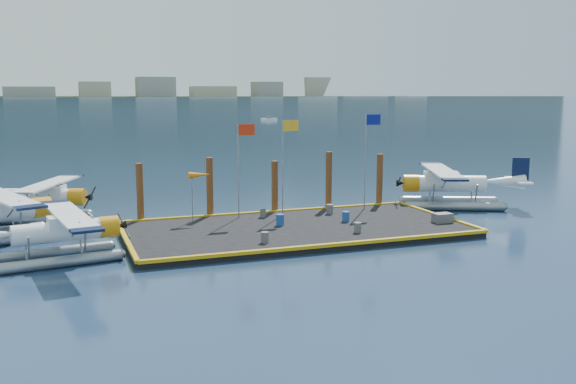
# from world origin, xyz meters

# --- Properties ---
(ground) EXTENTS (4000.00, 4000.00, 0.00)m
(ground) POSITION_xyz_m (0.00, 0.00, 0.00)
(ground) COLOR #19344D
(ground) RESTS_ON ground
(dock) EXTENTS (20.00, 10.00, 0.40)m
(dock) POSITION_xyz_m (0.00, 0.00, 0.20)
(dock) COLOR black
(dock) RESTS_ON ground
(dock_bumpers) EXTENTS (20.25, 10.25, 0.18)m
(dock_bumpers) POSITION_xyz_m (0.00, 0.00, 0.49)
(dock_bumpers) COLOR #C1910B
(dock_bumpers) RESTS_ON dock
(far_backdrop) EXTENTS (3050.00, 2050.00, 810.00)m
(far_backdrop) POSITION_xyz_m (239.91, 1737.52, 9.45)
(far_backdrop) COLOR black
(far_backdrop) RESTS_ON ground
(seaplane_a) EXTENTS (8.28, 9.09, 3.21)m
(seaplane_a) POSITION_xyz_m (-13.27, -2.11, 1.40)
(seaplane_a) COLOR gray
(seaplane_a) RESTS_ON ground
(seaplane_c) EXTENTS (8.69, 9.16, 3.33)m
(seaplane_c) POSITION_xyz_m (-14.35, 9.11, 1.45)
(seaplane_c) COLOR gray
(seaplane_c) RESTS_ON ground
(seaplane_d) EXTENTS (9.67, 10.19, 3.71)m
(seaplane_d) POSITION_xyz_m (13.36, 4.14, 1.62)
(seaplane_d) COLOR gray
(seaplane_d) RESTS_ON ground
(drum_0) EXTENTS (0.49, 0.49, 0.68)m
(drum_0) POSITION_xyz_m (-0.78, 0.68, 0.74)
(drum_0) COLOR #1A4493
(drum_0) RESTS_ON dock
(drum_1) EXTENTS (0.42, 0.42, 0.59)m
(drum_1) POSITION_xyz_m (2.76, -2.74, 0.69)
(drum_1) COLOR #535257
(drum_1) RESTS_ON dock
(drum_2) EXTENTS (0.45, 0.45, 0.63)m
(drum_2) POSITION_xyz_m (3.46, 0.36, 0.71)
(drum_2) COLOR #1A4493
(drum_2) RESTS_ON dock
(drum_3) EXTENTS (0.42, 0.42, 0.59)m
(drum_3) POSITION_xyz_m (-3.05, -3.28, 0.69)
(drum_3) COLOR #535257
(drum_3) RESTS_ON dock
(drum_4) EXTENTS (0.45, 0.45, 0.63)m
(drum_4) POSITION_xyz_m (3.52, 2.99, 0.72)
(drum_4) COLOR #535257
(drum_4) RESTS_ON dock
(drum_5) EXTENTS (0.39, 0.39, 0.55)m
(drum_5) POSITION_xyz_m (-0.96, 3.53, 0.67)
(drum_5) COLOR #535257
(drum_5) RESTS_ON dock
(crate) EXTENTS (1.13, 0.76, 0.57)m
(crate) POSITION_xyz_m (9.00, -1.93, 0.68)
(crate) COLOR #535257
(crate) RESTS_ON dock
(flagpole_red) EXTENTS (1.14, 0.08, 6.00)m
(flagpole_red) POSITION_xyz_m (-2.29, 3.80, 4.40)
(flagpole_red) COLOR gray
(flagpole_red) RESTS_ON dock
(flagpole_yellow) EXTENTS (1.14, 0.08, 6.20)m
(flagpole_yellow) POSITION_xyz_m (0.70, 3.80, 4.51)
(flagpole_yellow) COLOR gray
(flagpole_yellow) RESTS_ON dock
(flagpole_blue) EXTENTS (1.14, 0.08, 6.50)m
(flagpole_blue) POSITION_xyz_m (6.70, 3.80, 4.69)
(flagpole_blue) COLOR gray
(flagpole_blue) RESTS_ON dock
(windsock) EXTENTS (1.40, 0.44, 3.12)m
(windsock) POSITION_xyz_m (-5.03, 3.80, 3.23)
(windsock) COLOR gray
(windsock) RESTS_ON dock
(piling_0) EXTENTS (0.44, 0.44, 4.00)m
(piling_0) POSITION_xyz_m (-8.50, 5.40, 2.00)
(piling_0) COLOR #4C2715
(piling_0) RESTS_ON ground
(piling_1) EXTENTS (0.44, 0.44, 4.20)m
(piling_1) POSITION_xyz_m (-4.00, 5.40, 2.10)
(piling_1) COLOR #4C2715
(piling_1) RESTS_ON ground
(piling_2) EXTENTS (0.44, 0.44, 3.80)m
(piling_2) POSITION_xyz_m (0.50, 5.40, 1.90)
(piling_2) COLOR #4C2715
(piling_2) RESTS_ON ground
(piling_3) EXTENTS (0.44, 0.44, 4.30)m
(piling_3) POSITION_xyz_m (4.50, 5.40, 2.15)
(piling_3) COLOR #4C2715
(piling_3) RESTS_ON ground
(piling_4) EXTENTS (0.44, 0.44, 4.00)m
(piling_4) POSITION_xyz_m (8.50, 5.40, 2.00)
(piling_4) COLOR #4C2715
(piling_4) RESTS_ON ground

